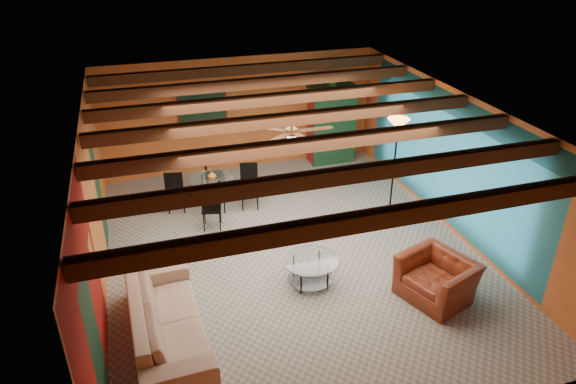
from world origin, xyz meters
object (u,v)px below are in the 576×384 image
object	(u,v)px
floor_lamp	(394,168)
vase	(211,163)
dining_table	(213,188)
coffee_table	(310,271)
sofa	(167,320)
armoire	(331,125)
potted_plant	(333,78)
armchair	(437,278)

from	to	relation	value
floor_lamp	vase	distance (m)	3.68
dining_table	coffee_table	bearing A→B (deg)	-70.12
sofa	armoire	xyz separation A→B (m)	(4.57, 5.33, 0.57)
sofa	floor_lamp	size ratio (longest dim) A/B	1.20
dining_table	sofa	bearing A→B (deg)	-109.57
dining_table	floor_lamp	size ratio (longest dim) A/B	0.88
coffee_table	dining_table	distance (m)	3.22
coffee_table	potted_plant	distance (m)	5.47
potted_plant	vase	size ratio (longest dim) A/B	2.64
floor_lamp	coffee_table	bearing A→B (deg)	-143.80
floor_lamp	vase	bearing A→B (deg)	159.32
armchair	floor_lamp	xyz separation A→B (m)	(0.54, 2.65, 0.69)
armchair	vase	world-z (taller)	vase
coffee_table	potted_plant	xyz separation A→B (m)	(2.17, 4.66, 1.87)
floor_lamp	potted_plant	xyz separation A→B (m)	(-0.18, 2.94, 1.06)
vase	sofa	bearing A→B (deg)	-109.57
sofa	dining_table	size ratio (longest dim) A/B	1.36
floor_lamp	vase	xyz separation A→B (m)	(-3.44, 1.30, 0.00)
armoire	potted_plant	distance (m)	1.17
armchair	armoire	size ratio (longest dim) A/B	0.58
coffee_table	vase	world-z (taller)	vase
armchair	coffee_table	size ratio (longest dim) A/B	1.20
armchair	potted_plant	xyz separation A→B (m)	(0.36, 5.59, 1.75)
armchair	vase	size ratio (longest dim) A/B	6.06
sofa	floor_lamp	xyz separation A→B (m)	(4.75, 2.39, 0.68)
dining_table	vase	world-z (taller)	vase
coffee_table	dining_table	bearing A→B (deg)	109.88
armoire	vase	size ratio (longest dim) A/B	10.47
coffee_table	floor_lamp	size ratio (longest dim) A/B	0.43
armchair	floor_lamp	bearing A→B (deg)	148.35
sofa	vase	distance (m)	3.97
dining_table	floor_lamp	bearing A→B (deg)	-20.68
coffee_table	potted_plant	bearing A→B (deg)	65.05
armchair	armoire	xyz separation A→B (m)	(0.36, 5.59, 0.58)
coffee_table	vase	xyz separation A→B (m)	(-1.09, 3.02, 0.82)
potted_plant	sofa	bearing A→B (deg)	-130.61
floor_lamp	armchair	bearing A→B (deg)	-101.59
armoire	floor_lamp	bearing A→B (deg)	-88.01
coffee_table	potted_plant	world-z (taller)	potted_plant
armchair	floor_lamp	size ratio (longest dim) A/B	0.52
sofa	armoire	bearing A→B (deg)	-42.76
sofa	coffee_table	distance (m)	2.50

